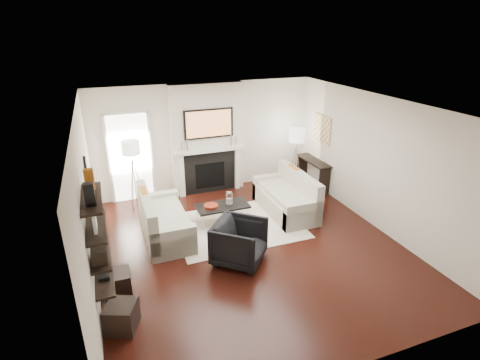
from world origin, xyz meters
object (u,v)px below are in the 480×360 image
object	(u,v)px
loveseat_right_base	(285,203)
lamp_left_shade	(131,148)
armchair	(239,240)
coffee_table	(222,206)
lamp_right_shade	(297,135)
ottoman_near	(118,284)
loveseat_left_base	(166,226)

from	to	relation	value
loveseat_right_base	lamp_left_shade	distance (m)	3.64
loveseat_right_base	lamp_left_shade	xyz separation A→B (m)	(-3.12, 1.43, 1.24)
loveseat_right_base	armchair	distance (m)	2.20
coffee_table	lamp_right_shade	size ratio (longest dim) A/B	2.75
armchair	ottoman_near	distance (m)	2.12
loveseat_right_base	coffee_table	world-z (taller)	same
coffee_table	lamp_left_shade	distance (m)	2.41
loveseat_left_base	coffee_table	size ratio (longest dim) A/B	1.64
armchair	lamp_left_shade	world-z (taller)	lamp_left_shade
loveseat_right_base	ottoman_near	world-z (taller)	loveseat_right_base
loveseat_right_base	coffee_table	distance (m)	1.49
loveseat_left_base	ottoman_near	xyz separation A→B (m)	(-1.02, -1.52, -0.01)
loveseat_left_base	coffee_table	distance (m)	1.25
loveseat_right_base	coffee_table	size ratio (longest dim) A/B	1.64
loveseat_right_base	lamp_left_shade	bearing A→B (deg)	155.42
coffee_table	armchair	size ratio (longest dim) A/B	1.28
loveseat_right_base	lamp_left_shade	size ratio (longest dim) A/B	4.50
loveseat_left_base	lamp_right_shade	world-z (taller)	lamp_right_shade
lamp_right_shade	loveseat_right_base	bearing A→B (deg)	-127.73
lamp_right_shade	ottoman_near	world-z (taller)	lamp_right_shade
lamp_left_shade	lamp_right_shade	bearing A→B (deg)	-6.04
lamp_left_shade	loveseat_left_base	bearing A→B (deg)	-75.26
loveseat_left_base	ottoman_near	size ratio (longest dim) A/B	4.50
coffee_table	lamp_left_shade	bearing A→B (deg)	138.92
ottoman_near	lamp_right_shade	bearing A→B (deg)	30.26
coffee_table	lamp_left_shade	size ratio (longest dim) A/B	2.75
loveseat_right_base	ottoman_near	size ratio (longest dim) A/B	4.50
coffee_table	ottoman_near	distance (m)	2.79
ottoman_near	loveseat_left_base	bearing A→B (deg)	55.96
lamp_right_shade	armchair	bearing A→B (deg)	-134.60
loveseat_right_base	loveseat_left_base	bearing A→B (deg)	-177.70
coffee_table	loveseat_left_base	bearing A→B (deg)	-174.90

